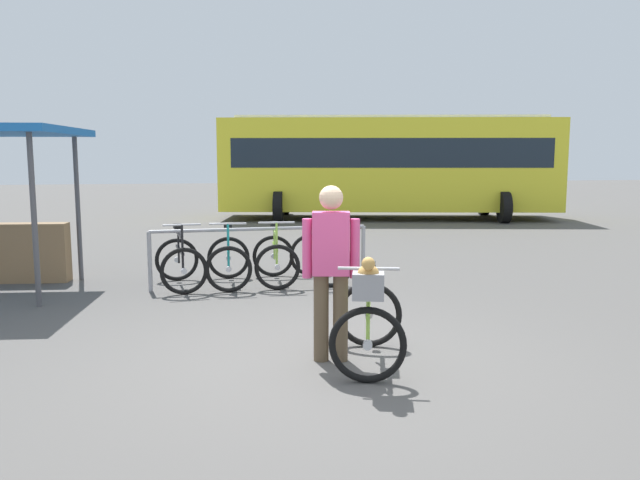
# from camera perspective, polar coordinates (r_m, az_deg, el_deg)

# --- Properties ---
(ground_plane) EXTENTS (80.00, 80.00, 0.00)m
(ground_plane) POSITION_cam_1_polar(r_m,az_deg,el_deg) (5.91, -0.18, -11.15)
(ground_plane) COLOR #514F4C
(bike_rack_rail) EXTENTS (3.21, 0.22, 0.88)m
(bike_rack_rail) POSITION_cam_1_polar(r_m,az_deg,el_deg) (9.21, -5.44, -0.14)
(bike_rack_rail) COLOR #99999E
(bike_rack_rail) RESTS_ON ground
(racked_bike_black) EXTENTS (0.80, 1.17, 0.97)m
(racked_bike_black) POSITION_cam_1_polar(r_m,az_deg,el_deg) (9.34, -12.60, -2.02)
(racked_bike_black) COLOR black
(racked_bike_black) RESTS_ON ground
(racked_bike_teal) EXTENTS (0.70, 1.11, 0.97)m
(racked_bike_teal) POSITION_cam_1_polar(r_m,az_deg,el_deg) (9.37, -8.32, -1.88)
(racked_bike_teal) COLOR black
(racked_bike_teal) RESTS_ON ground
(racked_bike_lime) EXTENTS (0.72, 1.12, 0.97)m
(racked_bike_lime) POSITION_cam_1_polar(r_m,az_deg,el_deg) (9.46, -4.10, -1.73)
(racked_bike_lime) COLOR black
(racked_bike_lime) RESTS_ON ground
(racked_bike_orange) EXTENTS (0.84, 1.19, 0.97)m
(racked_bike_orange) POSITION_cam_1_polar(r_m,az_deg,el_deg) (9.60, 0.03, -1.58)
(racked_bike_orange) COLOR black
(racked_bike_orange) RESTS_ON ground
(featured_bicycle) EXTENTS (0.93, 1.25, 1.09)m
(featured_bicycle) POSITION_cam_1_polar(r_m,az_deg,el_deg) (5.67, 4.42, -6.86)
(featured_bicycle) COLOR black
(featured_bicycle) RESTS_ON ground
(person_with_featured_bike) EXTENTS (0.52, 0.27, 1.64)m
(person_with_featured_bike) POSITION_cam_1_polar(r_m,az_deg,el_deg) (5.77, 1.00, -2.30)
(person_with_featured_bike) COLOR brown
(person_with_featured_bike) RESTS_ON ground
(bus_distant) EXTENTS (10.30, 4.73, 3.08)m
(bus_distant) POSITION_cam_1_polar(r_m,az_deg,el_deg) (19.34, 6.19, 7.10)
(bus_distant) COLOR yellow
(bus_distant) RESTS_ON ground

